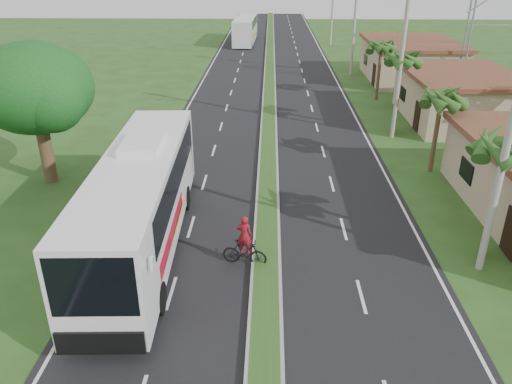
{
  "coord_description": "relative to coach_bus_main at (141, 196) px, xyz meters",
  "views": [
    {
      "loc": [
        0.07,
        -14.95,
        11.27
      ],
      "look_at": [
        -0.51,
        5.06,
        1.8
      ],
      "focal_mm": 35.0,
      "sensor_mm": 36.0,
      "label": 1
    }
  ],
  "objects": [
    {
      "name": "utility_pole_b",
      "position": [
        13.63,
        14.77,
        3.84
      ],
      "size": [
        3.2,
        0.28,
        12.0
      ],
      "color": "gray",
      "rests_on": "ground"
    },
    {
      "name": "lane_edge_right",
      "position": [
        11.86,
        16.77,
        -2.41
      ],
      "size": [
        0.12,
        160.0,
        0.01
      ],
      "primitive_type": "cube",
      "color": "silver",
      "rests_on": "ground"
    },
    {
      "name": "palm_verge_b",
      "position": [
        14.56,
        8.77,
        1.94
      ],
      "size": [
        2.4,
        2.4,
        5.05
      ],
      "color": "#473321",
      "rests_on": "ground"
    },
    {
      "name": "palm_verge_d",
      "position": [
        14.46,
        24.77,
        2.13
      ],
      "size": [
        2.4,
        2.4,
        5.25
      ],
      "color": "#473321",
      "rests_on": "ground"
    },
    {
      "name": "lane_edge_left",
      "position": [
        -1.54,
        16.77,
        -2.41
      ],
      "size": [
        0.12,
        160.0,
        0.01
      ],
      "primitive_type": "cube",
      "color": "silver",
      "rests_on": "ground"
    },
    {
      "name": "road_asphalt",
      "position": [
        5.16,
        16.77,
        -2.4
      ],
      "size": [
        14.0,
        160.0,
        0.02
      ],
      "primitive_type": "cube",
      "color": "black",
      "rests_on": "ground"
    },
    {
      "name": "palm_verge_c",
      "position": [
        13.96,
        15.77,
        2.71
      ],
      "size": [
        2.4,
        2.4,
        5.85
      ],
      "color": "#473321",
      "rests_on": "ground"
    },
    {
      "name": "utility_pole_a",
      "position": [
        13.66,
        -1.23,
        3.26
      ],
      "size": [
        1.6,
        0.28,
        11.0
      ],
      "color": "gray",
      "rests_on": "ground"
    },
    {
      "name": "ground",
      "position": [
        5.16,
        -3.23,
        -2.41
      ],
      "size": [
        180.0,
        180.0,
        0.0
      ],
      "primitive_type": "plane",
      "color": "#294519",
      "rests_on": "ground"
    },
    {
      "name": "coach_bus_main",
      "position": [
        0.0,
        0.0,
        0.0
      ],
      "size": [
        3.39,
        13.7,
        4.39
      ],
      "rotation": [
        0.0,
        0.0,
        0.04
      ],
      "color": "white",
      "rests_on": "ground"
    },
    {
      "name": "shop_mid",
      "position": [
        19.16,
        18.77,
        -0.56
      ],
      "size": [
        7.6,
        10.6,
        3.67
      ],
      "color": "tan",
      "rests_on": "ground"
    },
    {
      "name": "median_strip",
      "position": [
        5.16,
        16.77,
        -2.31
      ],
      "size": [
        1.2,
        160.0,
        0.18
      ],
      "color": "gray",
      "rests_on": "ground"
    },
    {
      "name": "palm_verge_a",
      "position": [
        14.16,
        -0.23,
        2.33
      ],
      "size": [
        2.4,
        2.4,
        5.45
      ],
      "color": "#473321",
      "rests_on": "ground"
    },
    {
      "name": "motorcyclist",
      "position": [
        4.29,
        -1.23,
        -1.64
      ],
      "size": [
        1.89,
        0.89,
        2.2
      ],
      "rotation": [
        0.0,
        0.0,
        -0.21
      ],
      "color": "black",
      "rests_on": "ground"
    },
    {
      "name": "utility_pole_d",
      "position": [
        13.66,
        54.77,
        3.01
      ],
      "size": [
        1.6,
        0.28,
        10.5
      ],
      "color": "gray",
      "rests_on": "ground"
    },
    {
      "name": "coach_bus_far",
      "position": [
        1.58,
        55.94,
        -0.44
      ],
      "size": [
        3.05,
        12.07,
        3.49
      ],
      "rotation": [
        0.0,
        0.0,
        -0.04
      ],
      "color": "silver",
      "rests_on": "ground"
    },
    {
      "name": "utility_pole_c",
      "position": [
        13.66,
        34.77,
        3.26
      ],
      "size": [
        1.6,
        0.28,
        11.0
      ],
      "color": "gray",
      "rests_on": "ground"
    },
    {
      "name": "shop_far",
      "position": [
        19.16,
        32.77,
        -0.49
      ],
      "size": [
        8.6,
        11.6,
        3.82
      ],
      "color": "tan",
      "rests_on": "ground"
    },
    {
      "name": "shade_tree",
      "position": [
        -6.95,
        6.78,
        2.61
      ],
      "size": [
        6.3,
        6.0,
        7.54
      ],
      "color": "#473321",
      "rests_on": "ground"
    }
  ]
}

